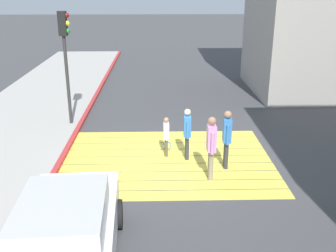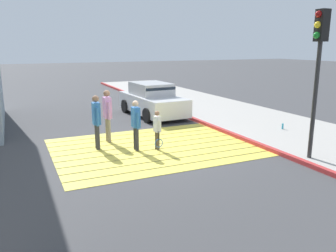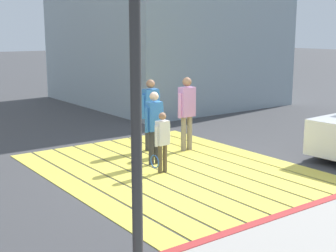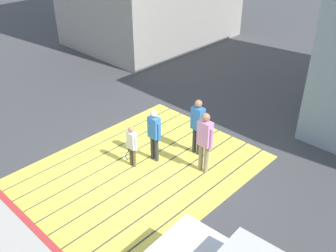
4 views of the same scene
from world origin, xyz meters
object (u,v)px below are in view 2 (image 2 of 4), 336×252
at_px(pedestrian_adult_lead, 136,122).
at_px(pedestrian_adult_side, 96,118).
at_px(traffic_light_corner, 318,55).
at_px(pedestrian_adult_trailing, 107,112).
at_px(car_parked_near_curb, 152,100).
at_px(pedestrian_child_with_racket, 157,128).
at_px(water_bottle, 283,126).

height_order(pedestrian_adult_lead, pedestrian_adult_side, pedestrian_adult_side).
bearing_deg(traffic_light_corner, pedestrian_adult_trailing, -43.36).
relative_size(car_parked_near_curb, pedestrian_adult_lead, 2.71).
xyz_separation_m(pedestrian_adult_side, pedestrian_child_with_racket, (-1.73, 0.89, -0.31)).
xyz_separation_m(car_parked_near_curb, pedestrian_adult_side, (3.71, 4.38, 0.29)).
xyz_separation_m(traffic_light_corner, pedestrian_child_with_racket, (3.56, -2.89, -2.32)).
xyz_separation_m(pedestrian_adult_lead, pedestrian_adult_trailing, (0.55, -1.35, 0.12)).
height_order(traffic_light_corner, pedestrian_adult_side, traffic_light_corner).
distance_m(traffic_light_corner, pedestrian_adult_lead, 5.63).
relative_size(water_bottle, pedestrian_child_with_racket, 0.17).
distance_m(pedestrian_adult_lead, pedestrian_adult_side, 1.28).
bearing_deg(pedestrian_adult_trailing, pedestrian_adult_side, 52.05).
xyz_separation_m(traffic_light_corner, pedestrian_adult_lead, (4.19, -3.13, -2.09)).
bearing_deg(traffic_light_corner, pedestrian_adult_lead, -36.77).
bearing_deg(pedestrian_adult_trailing, water_bottle, 167.54).
bearing_deg(traffic_light_corner, car_parked_near_curb, -79.05).
xyz_separation_m(pedestrian_adult_trailing, pedestrian_child_with_racket, (-1.19, 1.59, -0.34)).
distance_m(pedestrian_adult_lead, pedestrian_child_with_racket, 0.72).
relative_size(car_parked_near_curb, traffic_light_corner, 1.04).
xyz_separation_m(car_parked_near_curb, pedestrian_child_with_racket, (1.98, 5.28, -0.01)).
bearing_deg(water_bottle, pedestrian_adult_side, -6.04).
height_order(car_parked_near_curb, water_bottle, car_parked_near_curb).
bearing_deg(pedestrian_adult_lead, car_parked_near_curb, -117.39).
height_order(car_parked_near_curb, pedestrian_adult_side, pedestrian_adult_side).
bearing_deg(pedestrian_adult_side, water_bottle, 173.96).
distance_m(traffic_light_corner, water_bottle, 4.51).
height_order(pedestrian_adult_side, pedestrian_child_with_racket, pedestrian_adult_side).
bearing_deg(pedestrian_child_with_racket, water_bottle, -178.46).
bearing_deg(traffic_light_corner, pedestrian_child_with_racket, -39.09).
bearing_deg(car_parked_near_curb, traffic_light_corner, 100.95).
relative_size(pedestrian_adult_lead, pedestrian_child_with_racket, 1.27).
bearing_deg(pedestrian_adult_trailing, traffic_light_corner, 136.64).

